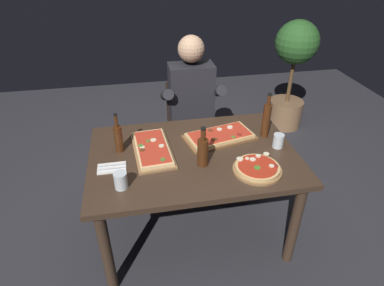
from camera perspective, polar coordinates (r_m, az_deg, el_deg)
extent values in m
plane|color=#2D2D33|center=(2.70, 0.20, -14.86)|extent=(6.40, 6.40, 0.00)
cube|color=#3D2B1E|center=(2.23, 0.24, -2.20)|extent=(1.40, 0.96, 0.04)
cylinder|color=#3D2B1E|center=(2.17, -14.78, -18.00)|extent=(0.07, 0.07, 0.70)
cylinder|color=#3D2B1E|center=(2.36, 17.56, -13.42)|extent=(0.07, 0.07, 0.70)
cylinder|color=#3D2B1E|center=(2.75, -14.23, -5.16)|extent=(0.07, 0.07, 0.70)
cylinder|color=#3D2B1E|center=(2.90, 10.82, -2.47)|extent=(0.07, 0.07, 0.70)
cube|color=brown|center=(2.38, 4.85, 0.97)|extent=(0.55, 0.36, 0.02)
cube|color=#DBB270|center=(2.37, 4.87, 1.34)|extent=(0.51, 0.33, 0.02)
cube|color=red|center=(2.36, 4.89, 1.61)|extent=(0.46, 0.29, 0.01)
cylinder|color=#4C7F2D|center=(2.33, 7.27, 1.08)|extent=(0.03, 0.03, 0.00)
cylinder|color=maroon|center=(2.36, 8.29, 1.50)|extent=(0.03, 0.03, 0.00)
cylinder|color=brown|center=(2.28, 3.95, 0.65)|extent=(0.04, 0.04, 0.01)
cylinder|color=beige|center=(2.44, 6.67, 2.79)|extent=(0.04, 0.04, 0.01)
cylinder|color=beige|center=(2.41, 4.83, 2.44)|extent=(0.04, 0.04, 0.01)
cylinder|color=brown|center=(2.34, 2.26, 1.59)|extent=(0.02, 0.02, 0.01)
cylinder|color=brown|center=(2.39, 3.21, 2.24)|extent=(0.04, 0.04, 0.01)
cube|color=olive|center=(2.25, -6.95, -1.25)|extent=(0.28, 0.52, 0.02)
cube|color=#E5C184|center=(2.24, -6.98, -0.87)|extent=(0.25, 0.47, 0.02)
cube|color=red|center=(2.23, -7.00, -0.59)|extent=(0.22, 0.44, 0.01)
cylinder|color=beige|center=(2.22, -8.71, -0.73)|extent=(0.03, 0.03, 0.00)
cylinder|color=brown|center=(2.19, -8.77, -1.22)|extent=(0.03, 0.03, 0.01)
cylinder|color=#4C7F2D|center=(2.28, -7.75, 0.34)|extent=(0.03, 0.03, 0.01)
cylinder|color=#4C7F2D|center=(2.24, -9.01, -0.44)|extent=(0.04, 0.04, 0.01)
cylinder|color=#4C7F2D|center=(2.19, -8.79, -1.19)|extent=(0.03, 0.03, 0.01)
cylinder|color=beige|center=(2.29, -6.81, 0.54)|extent=(0.04, 0.04, 0.00)
cylinder|color=#4C7F2D|center=(2.08, -5.13, -2.90)|extent=(0.03, 0.03, 0.00)
cylinder|color=beige|center=(2.22, -5.38, -0.48)|extent=(0.04, 0.04, 0.01)
cylinder|color=olive|center=(2.09, 11.34, -4.63)|extent=(0.31, 0.31, 0.02)
cylinder|color=#DBB270|center=(2.08, 11.40, -4.24)|extent=(0.28, 0.28, 0.02)
cylinder|color=#B72D19|center=(2.07, 11.43, -3.95)|extent=(0.25, 0.25, 0.01)
cylinder|color=#4C7F2D|center=(2.05, 11.39, -4.26)|extent=(0.04, 0.04, 0.00)
cylinder|color=beige|center=(2.15, 11.54, -2.23)|extent=(0.03, 0.03, 0.01)
cylinder|color=beige|center=(2.18, 12.90, -1.87)|extent=(0.04, 0.04, 0.01)
cylinder|color=beige|center=(2.10, 8.39, -2.80)|extent=(0.04, 0.04, 0.01)
cylinder|color=beige|center=(2.11, 10.60, -2.83)|extent=(0.04, 0.04, 0.00)
cylinder|color=beige|center=(2.08, 13.79, -3.90)|extent=(0.03, 0.03, 0.00)
cylinder|color=beige|center=(2.11, 9.66, -2.68)|extent=(0.03, 0.03, 0.01)
cylinder|color=maroon|center=(2.09, 14.44, -3.91)|extent=(0.03, 0.03, 0.00)
cylinder|color=#47230F|center=(2.24, -12.75, 0.68)|extent=(0.06, 0.06, 0.19)
cylinder|color=#47230F|center=(2.18, -13.18, 3.74)|extent=(0.02, 0.02, 0.09)
cylinder|color=black|center=(2.15, -13.34, 4.87)|extent=(0.02, 0.02, 0.01)
cylinder|color=#47230F|center=(2.06, 1.91, -1.68)|extent=(0.07, 0.07, 0.18)
cylinder|color=#47230F|center=(1.99, 1.98, 1.43)|extent=(0.03, 0.03, 0.08)
cylinder|color=black|center=(1.96, 2.00, 2.53)|extent=(0.03, 0.03, 0.01)
cylinder|color=#47230F|center=(2.40, 12.86, 3.80)|extent=(0.06, 0.06, 0.25)
cylinder|color=#47230F|center=(2.33, 13.35, 7.33)|extent=(0.02, 0.02, 0.08)
cylinder|color=black|center=(2.31, 13.49, 8.33)|extent=(0.03, 0.03, 0.01)
cylinder|color=silver|center=(2.33, 14.90, 0.37)|extent=(0.07, 0.07, 0.10)
cylinder|color=silver|center=(1.94, -12.39, -6.44)|extent=(0.08, 0.08, 0.10)
cube|color=white|center=(2.13, -13.88, -4.27)|extent=(0.18, 0.11, 0.01)
cube|color=silver|center=(2.11, -13.91, -4.43)|extent=(0.17, 0.01, 0.00)
cube|color=silver|center=(2.14, -13.89, -3.86)|extent=(0.17, 0.01, 0.00)
cube|color=black|center=(3.05, -0.13, 1.78)|extent=(0.44, 0.44, 0.04)
cube|color=black|center=(3.11, -0.81, 7.27)|extent=(0.40, 0.04, 0.42)
cylinder|color=black|center=(2.99, -3.04, -4.11)|extent=(0.04, 0.04, 0.41)
cylinder|color=black|center=(3.05, 4.05, -3.32)|extent=(0.04, 0.04, 0.41)
cylinder|color=black|center=(3.30, -3.97, -0.24)|extent=(0.04, 0.04, 0.41)
cylinder|color=black|center=(3.36, 2.48, 0.41)|extent=(0.04, 0.04, 0.41)
cylinder|color=#23232D|center=(3.00, -1.37, -3.51)|extent=(0.11, 0.11, 0.45)
cylinder|color=#23232D|center=(3.03, 2.36, -3.09)|extent=(0.11, 0.11, 0.45)
cube|color=#23232D|center=(2.92, 0.23, 2.14)|extent=(0.34, 0.40, 0.12)
cube|color=#232328|center=(2.86, -0.14, 8.67)|extent=(0.38, 0.22, 0.52)
sphere|color=tan|center=(2.73, -0.15, 16.18)|extent=(0.22, 0.22, 0.22)
cylinder|color=#232328|center=(2.78, -4.46, 8.39)|extent=(0.09, 0.31, 0.21)
cylinder|color=#232328|center=(2.85, 4.45, 9.05)|extent=(0.09, 0.31, 0.21)
cylinder|color=#846042|center=(4.15, 16.00, 5.10)|extent=(0.40, 0.40, 0.33)
cylinder|color=brown|center=(3.99, 16.90, 10.40)|extent=(0.04, 0.04, 0.51)
sphere|color=#285623|center=(3.85, 17.97, 16.46)|extent=(0.47, 0.47, 0.47)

